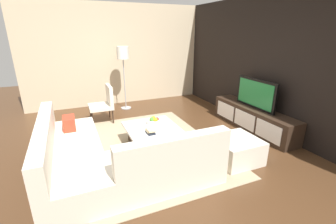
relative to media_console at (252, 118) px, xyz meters
The scene contains 13 objects.
ground_plane 2.41m from the media_console, 90.00° to the right, with size 14.00×14.00×0.00m, color #4C301C.
feature_wall_back 1.19m from the media_console, 90.00° to the left, with size 6.40×0.12×2.80m, color black.
side_wall_left 4.05m from the media_console, 145.54° to the right, with size 0.12×5.20×2.80m, color beige.
area_rug 2.41m from the media_console, 92.39° to the right, with size 3.26×2.43×0.01m, color tan.
media_console is the anchor object (origin of this frame).
television 0.56m from the media_console, 90.00° to the left, with size 1.09×0.06×0.62m.
sectional_couch 3.29m from the media_console, 80.88° to the right, with size 2.40×2.41×0.84m.
coffee_table 2.30m from the media_console, 92.49° to the right, with size 1.02×0.94×0.38m.
accent_chair_near 3.40m from the media_console, 121.34° to the right, with size 0.54×0.53×0.87m.
floor_lamp 3.57m from the media_console, 138.84° to the right, with size 0.31×0.31×1.69m.
ottoman 1.52m from the media_console, 51.90° to the right, with size 0.70×0.70×0.40m, color beige.
fruit_bowl 2.22m from the media_console, 97.21° to the right, with size 0.28×0.28×0.14m.
book_stack 2.42m from the media_console, 87.02° to the right, with size 0.20×0.14×0.08m.
Camera 1 is at (3.66, -1.21, 2.07)m, focal length 24.94 mm.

